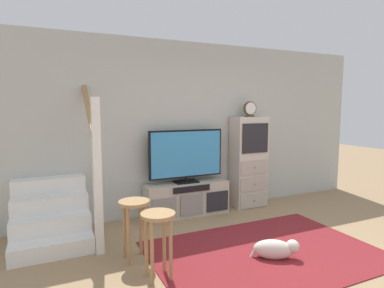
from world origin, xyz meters
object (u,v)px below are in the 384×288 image
media_console (187,199)px  bar_stool_near (158,230)px  television (186,155)px  side_cabinet (249,162)px  desk_clock (250,109)px  dog (276,249)px  bar_stool_far (134,216)px

media_console → bar_stool_near: 1.91m
television → side_cabinet: 1.17m
media_console → bar_stool_near: (-1.01, -1.60, 0.24)m
desk_clock → bar_stool_near: 2.92m
dog → bar_stool_near: bearing=173.5°
media_console → side_cabinet: size_ratio=0.87×
media_console → bar_stool_near: bar_stool_near is taller
television → desk_clock: 1.34m
television → dog: bearing=-80.0°
television → bar_stool_far: (-1.12, -1.14, -0.45)m
desk_clock → bar_stool_far: size_ratio=0.38×
side_cabinet → bar_stool_far: size_ratio=2.27×
media_console → television: (0.00, 0.02, 0.70)m
media_console → dog: size_ratio=2.68×
side_cabinet → desk_clock: size_ratio=5.95×
television → side_cabinet: (1.15, -0.01, -0.19)m
bar_stool_near → bar_stool_far: bar_stool_far is taller
television → side_cabinet: side_cabinet is taller
media_console → side_cabinet: 1.25m
television → desk_clock: desk_clock is taller
desk_clock → television: bearing=178.6°
television → desk_clock: size_ratio=4.68×
media_console → dog: 1.79m
media_console → bar_stool_far: (-1.12, -1.12, 0.25)m
media_console → bar_stool_far: 1.60m
media_console → bar_stool_far: bearing=-135.0°
side_cabinet → bar_stool_near: size_ratio=2.27×
side_cabinet → dog: 2.06m
desk_clock → bar_stool_near: (-2.15, -1.60, -1.15)m
bar_stool_near → dog: (1.32, -0.15, -0.39)m
desk_clock → dog: desk_clock is taller
bar_stool_far → desk_clock: bearing=26.2°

